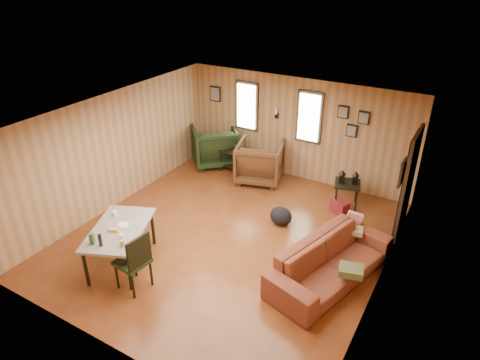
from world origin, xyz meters
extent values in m
cube|color=brown|center=(0.00, 0.00, -0.01)|extent=(5.50, 6.00, 0.02)
cube|color=#997C5B|center=(0.00, 0.00, 2.41)|extent=(5.50, 6.00, 0.02)
cube|color=tan|center=(0.00, 3.01, 1.20)|extent=(5.50, 0.02, 2.40)
cube|color=tan|center=(0.00, -3.01, 1.20)|extent=(5.50, 0.02, 2.40)
cube|color=tan|center=(-2.76, 0.00, 1.20)|extent=(0.02, 6.00, 2.40)
cube|color=tan|center=(2.76, 0.00, 1.20)|extent=(0.02, 6.00, 2.40)
cube|color=black|center=(-1.30, 2.97, 1.55)|extent=(0.60, 0.05, 1.20)
cube|color=#E0F2D1|center=(-1.30, 2.93, 1.55)|extent=(0.48, 0.04, 1.06)
cube|color=black|center=(0.30, 2.97, 1.55)|extent=(0.60, 0.05, 1.20)
cube|color=#E0F2D1|center=(0.30, 2.93, 1.55)|extent=(0.48, 0.04, 1.06)
cube|color=black|center=(-0.50, 2.95, 1.45)|extent=(0.07, 0.05, 0.12)
cylinder|color=silver|center=(-0.50, 2.89, 1.58)|extent=(0.07, 0.07, 0.14)
cube|color=black|center=(2.72, 1.95, 1.00)|extent=(0.06, 1.00, 2.05)
cube|color=black|center=(2.68, 1.95, 1.00)|extent=(0.04, 0.82, 1.90)
cube|color=black|center=(1.05, 2.97, 1.80)|extent=(0.24, 0.04, 0.28)
cube|color=#9E998C|center=(1.05, 2.94, 1.80)|extent=(0.19, 0.02, 0.22)
cube|color=black|center=(1.50, 2.97, 1.75)|extent=(0.24, 0.04, 0.28)
cube|color=#9E998C|center=(1.50, 2.94, 1.75)|extent=(0.19, 0.02, 0.22)
cube|color=black|center=(1.28, 2.97, 1.42)|extent=(0.24, 0.04, 0.28)
cube|color=#9E998C|center=(1.28, 2.94, 1.42)|extent=(0.19, 0.02, 0.22)
cube|color=black|center=(-2.20, 2.97, 1.72)|extent=(0.30, 0.04, 0.38)
cube|color=#9E998C|center=(-2.20, 2.94, 1.72)|extent=(0.24, 0.02, 0.31)
cube|color=black|center=(2.72, 0.85, 1.70)|extent=(0.04, 0.34, 0.42)
cube|color=#9E998C|center=(2.69, 0.85, 1.70)|extent=(0.02, 0.27, 0.34)
imported|color=brown|center=(2.04, -0.16, 0.46)|extent=(1.32, 2.46, 0.92)
imported|color=#502F18|center=(-0.61, 2.36, 0.53)|extent=(1.25, 1.21, 1.05)
imported|color=black|center=(-2.04, 2.61, 0.54)|extent=(1.45, 1.44, 1.09)
cube|color=black|center=(-1.42, 2.50, 0.56)|extent=(0.58, 0.54, 0.04)
cube|color=black|center=(-1.42, 2.50, 0.18)|extent=(0.53, 0.48, 0.03)
cylinder|color=black|center=(-1.67, 2.31, 0.27)|extent=(0.04, 0.04, 0.55)
cylinder|color=black|center=(-1.20, 2.29, 0.27)|extent=(0.04, 0.04, 0.55)
cylinder|color=black|center=(-1.65, 2.72, 0.27)|extent=(0.04, 0.04, 0.55)
cylinder|color=black|center=(-1.18, 2.69, 0.27)|extent=(0.04, 0.04, 0.55)
cube|color=#3F372A|center=(-1.55, 2.51, 0.65)|extent=(0.10, 0.03, 0.13)
cube|color=#3F372A|center=(-1.32, 2.50, 0.64)|extent=(0.09, 0.02, 0.12)
cube|color=black|center=(1.52, 2.26, 0.52)|extent=(0.65, 0.65, 0.04)
cylinder|color=black|center=(1.38, 2.00, 0.26)|extent=(0.05, 0.05, 0.52)
cylinder|color=black|center=(1.78, 2.12, 0.26)|extent=(0.05, 0.05, 0.52)
cylinder|color=black|center=(1.27, 2.40, 0.26)|extent=(0.05, 0.05, 0.52)
cylinder|color=black|center=(1.66, 2.52, 0.26)|extent=(0.05, 0.05, 0.52)
cube|color=black|center=(1.39, 2.22, 0.63)|extent=(0.14, 0.14, 0.19)
cone|color=black|center=(1.39, 2.22, 0.78)|extent=(0.19, 0.19, 0.10)
cube|color=black|center=(1.65, 2.30, 0.63)|extent=(0.14, 0.14, 0.19)
cone|color=black|center=(1.65, 2.30, 0.78)|extent=(0.19, 0.19, 0.10)
cube|color=maroon|center=(1.50, 1.94, 0.12)|extent=(0.41, 0.35, 0.24)
ellipsoid|color=black|center=(0.65, 0.89, 0.19)|extent=(0.53, 0.47, 0.39)
cube|color=#515831|center=(2.42, -0.38, 0.48)|extent=(0.42, 0.37, 0.12)
cube|color=red|center=(2.06, 0.93, 0.56)|extent=(0.33, 0.16, 0.32)
cube|color=tan|center=(2.13, 0.71, 0.47)|extent=(0.36, 0.31, 0.09)
cube|color=gray|center=(-1.19, -1.58, 0.70)|extent=(1.34, 1.64, 0.05)
cylinder|color=black|center=(-1.28, -2.28, 0.34)|extent=(0.07, 0.07, 0.68)
cylinder|color=black|center=(-0.62, -2.00, 0.34)|extent=(0.07, 0.07, 0.68)
cylinder|color=black|center=(-1.76, -1.15, 0.34)|extent=(0.07, 0.07, 0.68)
cylinder|color=black|center=(-1.10, -0.87, 0.34)|extent=(0.07, 0.07, 0.68)
cylinder|color=white|center=(-0.92, -1.77, 0.77)|extent=(0.10, 0.10, 0.09)
cylinder|color=white|center=(-1.53, -1.31, 0.77)|extent=(0.10, 0.10, 0.09)
cube|color=#2D5D21|center=(-1.24, -2.09, 0.81)|extent=(0.09, 0.09, 0.18)
cylinder|color=black|center=(-1.08, -2.07, 0.83)|extent=(0.07, 0.07, 0.21)
cylinder|color=tan|center=(-0.78, -1.91, 0.78)|extent=(0.09, 0.09, 0.11)
cylinder|color=white|center=(-1.18, -1.47, 0.73)|extent=(0.25, 0.25, 0.02)
cube|color=gold|center=(-1.19, -1.68, 0.75)|extent=(0.19, 0.14, 0.06)
cube|color=black|center=(-0.60, -1.92, 0.50)|extent=(0.51, 0.51, 0.06)
cube|color=black|center=(-0.40, -1.94, 0.78)|extent=(0.09, 0.45, 0.51)
cylinder|color=black|center=(-0.81, -2.09, 0.24)|extent=(0.04, 0.04, 0.49)
cylinder|color=black|center=(-0.43, -2.13, 0.24)|extent=(0.04, 0.04, 0.49)
cylinder|color=black|center=(-0.77, -1.71, 0.24)|extent=(0.04, 0.04, 0.49)
cylinder|color=black|center=(-0.40, -1.75, 0.24)|extent=(0.04, 0.04, 0.49)
camera|label=1|loc=(3.54, -5.68, 4.73)|focal=32.00mm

